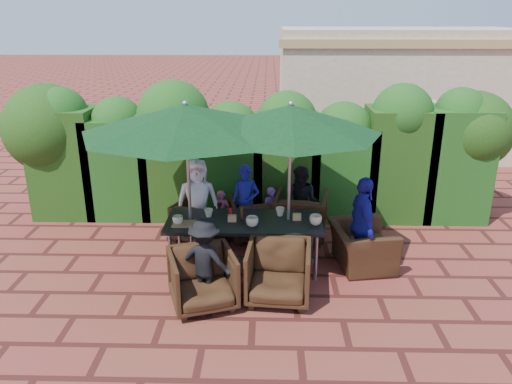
{
  "coord_description": "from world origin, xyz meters",
  "views": [
    {
      "loc": [
        0.17,
        -6.36,
        3.56
      ],
      "look_at": [
        0.0,
        0.4,
        1.13
      ],
      "focal_mm": 35.0,
      "sensor_mm": 36.0,
      "label": 1
    }
  ],
  "objects_px": {
    "dining_table": "(244,225)",
    "umbrella_left": "(186,119)",
    "chair_far_left": "(198,219)",
    "chair_near_right": "(278,270)",
    "chair_far_mid": "(254,216)",
    "chair_near_left": "(203,276)",
    "chair_far_right": "(301,214)",
    "umbrella_right": "(291,119)",
    "chair_end_right": "(362,239)"
  },
  "relations": [
    {
      "from": "dining_table",
      "to": "umbrella_left",
      "type": "height_order",
      "value": "umbrella_left"
    },
    {
      "from": "dining_table",
      "to": "chair_far_left",
      "type": "height_order",
      "value": "dining_table"
    },
    {
      "from": "chair_far_left",
      "to": "chair_near_right",
      "type": "bearing_deg",
      "value": 148.18
    },
    {
      "from": "umbrella_left",
      "to": "chair_far_mid",
      "type": "xyz_separation_m",
      "value": [
        0.88,
        1.02,
        -1.84
      ]
    },
    {
      "from": "chair_near_left",
      "to": "chair_far_right",
      "type": "bearing_deg",
      "value": 38.08
    },
    {
      "from": "chair_far_mid",
      "to": "chair_near_left",
      "type": "xyz_separation_m",
      "value": [
        -0.58,
        -2.08,
        0.03
      ]
    },
    {
      "from": "dining_table",
      "to": "chair_far_left",
      "type": "distance_m",
      "value": 1.33
    },
    {
      "from": "umbrella_right",
      "to": "chair_near_left",
      "type": "relative_size",
      "value": 3.05
    },
    {
      "from": "umbrella_right",
      "to": "chair_far_right",
      "type": "xyz_separation_m",
      "value": [
        0.25,
        1.01,
        -1.79
      ]
    },
    {
      "from": "umbrella_left",
      "to": "chair_near_left",
      "type": "bearing_deg",
      "value": -74.28
    },
    {
      "from": "dining_table",
      "to": "chair_far_mid",
      "type": "height_order",
      "value": "chair_far_mid"
    },
    {
      "from": "chair_far_left",
      "to": "chair_far_mid",
      "type": "bearing_deg",
      "value": -152.79
    },
    {
      "from": "dining_table",
      "to": "umbrella_left",
      "type": "bearing_deg",
      "value": 176.96
    },
    {
      "from": "chair_near_right",
      "to": "chair_end_right",
      "type": "bearing_deg",
      "value": 42.33
    },
    {
      "from": "dining_table",
      "to": "chair_end_right",
      "type": "distance_m",
      "value": 1.75
    },
    {
      "from": "chair_far_left",
      "to": "chair_near_left",
      "type": "xyz_separation_m",
      "value": [
        0.34,
        -2.01,
        0.06
      ]
    },
    {
      "from": "chair_far_right",
      "to": "chair_end_right",
      "type": "distance_m",
      "value": 1.28
    },
    {
      "from": "chair_far_right",
      "to": "chair_end_right",
      "type": "bearing_deg",
      "value": 140.53
    },
    {
      "from": "chair_end_right",
      "to": "umbrella_right",
      "type": "bearing_deg",
      "value": 83.94
    },
    {
      "from": "umbrella_right",
      "to": "chair_near_right",
      "type": "xyz_separation_m",
      "value": [
        -0.15,
        -0.9,
        -1.79
      ]
    },
    {
      "from": "umbrella_left",
      "to": "chair_far_mid",
      "type": "height_order",
      "value": "umbrella_left"
    },
    {
      "from": "umbrella_left",
      "to": "chair_near_left",
      "type": "height_order",
      "value": "umbrella_left"
    },
    {
      "from": "umbrella_right",
      "to": "chair_end_right",
      "type": "distance_m",
      "value": 2.1
    },
    {
      "from": "chair_end_right",
      "to": "chair_near_right",
      "type": "bearing_deg",
      "value": 118.77
    },
    {
      "from": "chair_near_left",
      "to": "chair_near_right",
      "type": "relative_size",
      "value": 0.97
    },
    {
      "from": "umbrella_left",
      "to": "chair_far_left",
      "type": "relative_size",
      "value": 4.09
    },
    {
      "from": "dining_table",
      "to": "chair_far_mid",
      "type": "xyz_separation_m",
      "value": [
        0.1,
        1.06,
        -0.3
      ]
    },
    {
      "from": "chair_far_mid",
      "to": "chair_near_left",
      "type": "relative_size",
      "value": 0.93
    },
    {
      "from": "chair_near_right",
      "to": "chair_end_right",
      "type": "distance_m",
      "value": 1.57
    },
    {
      "from": "chair_far_right",
      "to": "chair_far_mid",
      "type": "bearing_deg",
      "value": 8.56
    },
    {
      "from": "chair_near_right",
      "to": "dining_table",
      "type": "bearing_deg",
      "value": 124.53
    },
    {
      "from": "umbrella_right",
      "to": "chair_far_mid",
      "type": "relative_size",
      "value": 3.28
    },
    {
      "from": "chair_near_right",
      "to": "chair_end_right",
      "type": "height_order",
      "value": "chair_end_right"
    },
    {
      "from": "chair_far_right",
      "to": "chair_near_left",
      "type": "height_order",
      "value": "chair_far_right"
    },
    {
      "from": "umbrella_right",
      "to": "chair_far_left",
      "type": "bearing_deg",
      "value": 147.17
    },
    {
      "from": "chair_far_mid",
      "to": "chair_far_right",
      "type": "xyz_separation_m",
      "value": [
        0.78,
        -0.01,
        0.05
      ]
    },
    {
      "from": "dining_table",
      "to": "chair_far_right",
      "type": "height_order",
      "value": "chair_far_right"
    },
    {
      "from": "chair_far_mid",
      "to": "chair_near_right",
      "type": "bearing_deg",
      "value": 89.8
    },
    {
      "from": "umbrella_left",
      "to": "chair_end_right",
      "type": "distance_m",
      "value": 3.08
    },
    {
      "from": "chair_far_right",
      "to": "umbrella_left",
      "type": "bearing_deg",
      "value": 40.43
    },
    {
      "from": "chair_far_right",
      "to": "chair_end_right",
      "type": "height_order",
      "value": "chair_far_right"
    },
    {
      "from": "umbrella_right",
      "to": "chair_near_left",
      "type": "height_order",
      "value": "umbrella_right"
    },
    {
      "from": "umbrella_left",
      "to": "chair_near_left",
      "type": "relative_size",
      "value": 3.53
    },
    {
      "from": "umbrella_left",
      "to": "chair_far_left",
      "type": "height_order",
      "value": "umbrella_left"
    },
    {
      "from": "umbrella_left",
      "to": "chair_near_right",
      "type": "bearing_deg",
      "value": -35.28
    },
    {
      "from": "chair_far_right",
      "to": "umbrella_right",
      "type": "bearing_deg",
      "value": 85.29
    },
    {
      "from": "umbrella_left",
      "to": "chair_near_right",
      "type": "xyz_separation_m",
      "value": [
        1.26,
        -0.89,
        -1.79
      ]
    },
    {
      "from": "chair_far_right",
      "to": "dining_table",
      "type": "bearing_deg",
      "value": 59.14
    },
    {
      "from": "umbrella_right",
      "to": "chair_near_left",
      "type": "bearing_deg",
      "value": -136.23
    },
    {
      "from": "chair_far_right",
      "to": "chair_near_left",
      "type": "distance_m",
      "value": 2.49
    }
  ]
}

